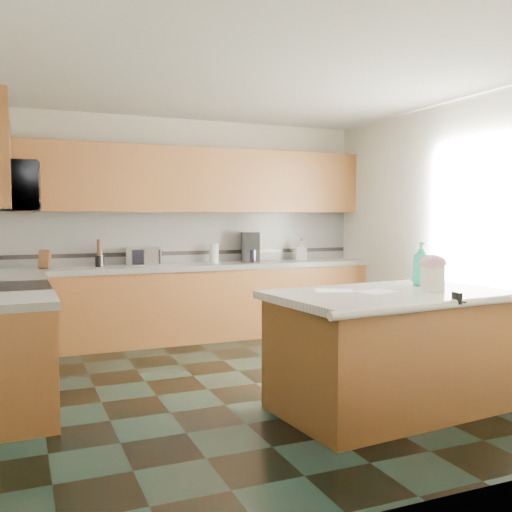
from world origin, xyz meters
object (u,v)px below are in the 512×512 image
soap_bottle_island (421,264)px  knife_block (45,260)px  island_top (392,295)px  island_base (391,354)px  treat_jar (433,279)px  coffee_maker (250,247)px  toaster_oven (144,256)px

soap_bottle_island → knife_block: size_ratio=1.79×
island_top → island_base: bearing=0.0°
island_base → treat_jar: size_ratio=9.14×
island_top → coffee_maker: (0.09, 3.10, 0.22)m
island_top → coffee_maker: bearing=83.1°
knife_block → toaster_oven: toaster_oven is taller
coffee_maker → treat_jar: bearing=-69.0°
toaster_oven → coffee_maker: 1.37m
knife_block → coffee_maker: size_ratio=0.54×
island_base → treat_jar: (0.28, -0.13, 0.59)m
treat_jar → island_top: bearing=165.0°
island_base → treat_jar: treat_jar is taller
island_base → coffee_maker: (0.09, 3.10, 0.68)m
island_top → treat_jar: size_ratio=9.67×
island_top → treat_jar: (0.28, -0.13, 0.13)m
treat_jar → soap_bottle_island: size_ratio=0.53×
toaster_oven → coffee_maker: coffee_maker is taller
soap_bottle_island → treat_jar: bearing=-96.4°
island_base → knife_block: 3.93m
soap_bottle_island → toaster_oven: (-1.71, 2.86, -0.07)m
treat_jar → island_base: bearing=165.0°
soap_bottle_island → knife_block: 4.01m
island_top → treat_jar: 0.33m
treat_jar → soap_bottle_island: bearing=74.7°
toaster_oven → island_base: bearing=-44.3°
island_base → soap_bottle_island: size_ratio=4.81×
knife_block → island_top: bearing=-33.2°
island_base → coffee_maker: bearing=83.1°
island_base → soap_bottle_island: soap_bottle_island is taller
treat_jar → toaster_oven: (-1.55, 3.20, 0.01)m
island_base → coffee_maker: coffee_maker is taller
treat_jar → toaster_oven: size_ratio=0.52×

